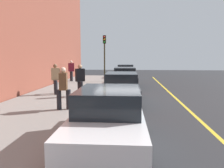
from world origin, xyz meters
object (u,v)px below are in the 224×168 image
pedestrian_burgundy_coat (71,70)px  traffic_light_pole (105,50)px  parked_car_black (125,77)px  pedestrian_tan_coat (55,78)px  pedestrian_black_coat (80,79)px  parked_car_white (108,118)px  pedestrian_brown_coat (63,87)px  parked_car_charcoal (121,87)px  parked_car_silver (126,72)px

pedestrian_burgundy_coat → traffic_light_pole: size_ratio=0.46×
parked_car_black → pedestrian_tan_coat: (4.63, -3.95, 0.34)m
pedestrian_black_coat → parked_car_black: bearing=155.8°
traffic_light_pole → parked_car_black: bearing=38.7°
traffic_light_pole → parked_car_white: bearing=7.0°
parked_car_black → pedestrian_brown_coat: size_ratio=2.55×
parked_car_white → traffic_light_pole: (-13.99, -1.72, 2.15)m
parked_car_white → traffic_light_pole: traffic_light_pole is taller
pedestrian_burgundy_coat → parked_car_charcoal: bearing=30.4°
parked_car_black → parked_car_white: same height
parked_car_white → pedestrian_burgundy_coat: bearing=-161.3°
parked_car_black → parked_car_white: (11.69, -0.13, -0.00)m
parked_car_white → traffic_light_pole: size_ratio=1.05×
parked_car_silver → pedestrian_burgundy_coat: 6.33m
parked_car_charcoal → parked_car_white: size_ratio=1.04×
pedestrian_tan_coat → traffic_light_pole: traffic_light_pole is taller
pedestrian_brown_coat → pedestrian_burgundy_coat: 11.12m
parked_car_white → pedestrian_black_coat: bearing=-161.1°
parked_car_silver → pedestrian_brown_coat: size_ratio=2.42×
parked_car_black → parked_car_charcoal: same height
parked_car_silver → pedestrian_black_coat: size_ratio=2.41×
parked_car_white → pedestrian_tan_coat: pedestrian_tan_coat is taller
parked_car_black → parked_car_charcoal: size_ratio=1.02×
parked_car_white → pedestrian_black_coat: 6.85m
parked_car_silver → pedestrian_brown_coat: pedestrian_brown_coat is taller
parked_car_charcoal → pedestrian_black_coat: 2.44m
parked_car_silver → pedestrian_burgundy_coat: pedestrian_burgundy_coat is taller
pedestrian_black_coat → parked_car_white: bearing=18.9°
pedestrian_brown_coat → pedestrian_burgundy_coat: size_ratio=0.95×
pedestrian_brown_coat → traffic_light_pole: 10.83m
pedestrian_brown_coat → parked_car_white: bearing=33.6°
pedestrian_tan_coat → traffic_light_pole: 7.47m
parked_car_white → pedestrian_burgundy_coat: (-14.14, -4.78, 0.38)m
parked_car_silver → parked_car_charcoal: size_ratio=0.97×
pedestrian_burgundy_coat → pedestrian_black_coat: bearing=18.5°
parked_car_white → pedestrian_brown_coat: 4.00m
parked_car_silver → pedestrian_burgundy_coat: bearing=-50.2°
parked_car_silver → parked_car_black: size_ratio=0.95×
pedestrian_black_coat → pedestrian_brown_coat: (3.15, 0.01, -0.00)m
parked_car_silver → pedestrian_black_coat: (11.71, -2.30, 0.34)m
parked_car_white → parked_car_silver: bearing=179.8°
pedestrian_burgundy_coat → parked_car_white: bearing=18.7°
pedestrian_black_coat → pedestrian_burgundy_coat: (-7.67, -2.56, 0.04)m
pedestrian_brown_coat → pedestrian_burgundy_coat: pedestrian_burgundy_coat is taller
pedestrian_brown_coat → pedestrian_black_coat: bearing=-179.8°
parked_car_silver → pedestrian_brown_coat: 15.04m
parked_car_charcoal → parked_car_white: bearing=-1.0°
parked_car_white → traffic_light_pole: bearing=-173.0°
parked_car_charcoal → pedestrian_black_coat: bearing=-106.0°
parked_car_black → pedestrian_burgundy_coat: 5.50m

